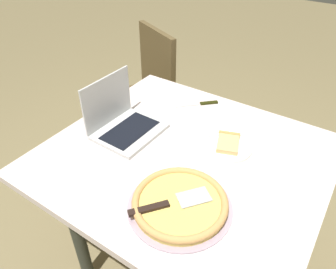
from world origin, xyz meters
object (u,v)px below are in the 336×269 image
Objects in this scene: dining_table at (184,172)px; pizza_plate at (228,145)px; laptop at (123,121)px; table_knife at (201,104)px; chair_far at (143,90)px; pizza_tray at (180,203)px.

pizza_plate is (-0.13, -0.14, 0.12)m from dining_table.
table_knife is at bearing -115.10° from laptop.
dining_table is 1.18× the size of chair_far.
laptop is (0.33, 0.01, 0.15)m from dining_table.
pizza_tray is at bearing 90.60° from pizza_plate.
dining_table is 0.31m from pizza_tray.
laptop is 0.52m from pizza_tray.
laptop is at bearing 18.85° from pizza_plate.
laptop is 0.81× the size of pizza_tray.
pizza_plate is 1.22× the size of table_knife.
dining_table is 3.06× the size of pizza_tray.
table_knife is 0.18× the size of chair_far.
pizza_tray is (-0.13, 0.25, 0.12)m from dining_table.
chair_far is (0.89, -0.93, -0.27)m from pizza_tray.
laptop is 0.31× the size of chair_far.
laptop reaches higher than table_knife.
dining_table is at bearing 138.07° from chair_far.
table_knife reaches higher than dining_table.
pizza_tray reaches higher than dining_table.
chair_far reaches higher than table_knife.
laptop is 1.70× the size of table_knife.
dining_table is 1.02m from chair_far.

